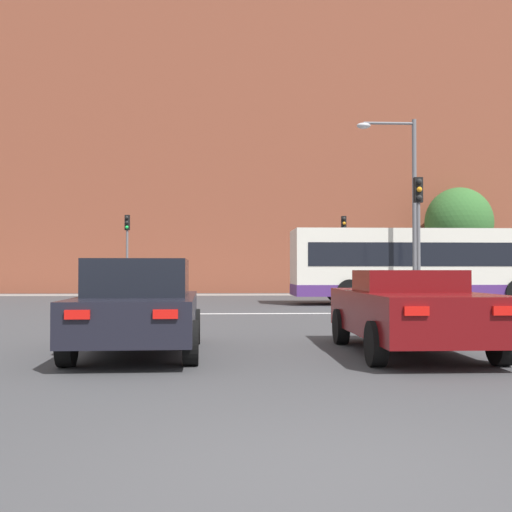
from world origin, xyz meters
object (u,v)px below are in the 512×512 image
Objects in this scene: bus_crossing_lead at (424,264)px; traffic_light_far_left at (127,241)px; car_roadster_right at (410,310)px; traffic_light_far_right at (344,242)px; traffic_light_near_right at (419,222)px; street_lamp_junction at (404,191)px; pedestrian_waiting at (422,275)px; car_saloon_left at (139,306)px.

traffic_light_far_left reaches higher than bus_crossing_lead.
traffic_light_far_right is (3.43, 23.83, 2.16)m from car_roadster_right.
street_lamp_junction reaches higher than traffic_light_near_right.
traffic_light_far_right reaches higher than pedestrian_waiting.
car_saloon_left is at bearing 178.25° from car_roadster_right.
bus_crossing_lead is at bearing 70.74° from traffic_light_near_right.
traffic_light_near_right reaches higher than traffic_light_far_right.
traffic_light_near_right is at bearing 50.24° from car_saloon_left.
street_lamp_junction is (0.36, 2.90, 1.33)m from traffic_light_near_right.
bus_crossing_lead is at bearing 57.23° from street_lamp_junction.
car_saloon_left is 27.73m from pedestrian_waiting.
bus_crossing_lead is 5.57m from traffic_light_near_right.
bus_crossing_lead reaches higher than pedestrian_waiting.
street_lamp_junction is (7.91, 12.51, 3.45)m from car_saloon_left.
traffic_light_near_right is 1.01× the size of traffic_light_far_right.
bus_crossing_lead is 3.72m from street_lamp_junction.
traffic_light_far_right is 5.06m from pedestrian_waiting.
traffic_light_far_left is 11.54m from traffic_light_far_right.
car_saloon_left is 15.20m from street_lamp_junction.
car_roadster_right is 1.04× the size of traffic_light_near_right.
traffic_light_near_right is 2.32× the size of pedestrian_waiting.
pedestrian_waiting is (4.88, 15.18, -1.78)m from traffic_light_near_right.
traffic_light_far_right is at bearing 9.60° from bus_crossing_lead.
traffic_light_far_right is at bearing 90.47° from street_lamp_junction.
traffic_light_far_right reaches higher than bus_crossing_lead.
street_lamp_junction is at bearing -89.53° from traffic_light_far_right.
car_saloon_left is at bearing -81.06° from traffic_light_far_left.
car_roadster_right is 0.43× the size of bus_crossing_lead.
traffic_light_far_left is 2.30× the size of pedestrian_waiting.
pedestrian_waiting is (16.15, 1.14, -1.76)m from traffic_light_far_left.
car_roadster_right is 0.65× the size of street_lamp_junction.
traffic_light_far_right is at bearing 70.11° from car_saloon_left.
car_roadster_right is (4.38, -0.15, -0.07)m from car_saloon_left.
car_saloon_left is at bearing 147.63° from bus_crossing_lead.
car_roadster_right is 2.42× the size of pedestrian_waiting.
car_saloon_left is at bearing -108.27° from traffic_light_far_right.
traffic_light_near_right is 14.07m from traffic_light_far_right.
car_saloon_left is 1.03× the size of traffic_light_far_left.
car_saloon_left is 0.98× the size of car_roadster_right.
traffic_light_far_right is (-1.51, 8.96, 1.28)m from bus_crossing_lead.
car_saloon_left reaches higher than car_roadster_right.
traffic_light_far_left reaches higher than car_roadster_right.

